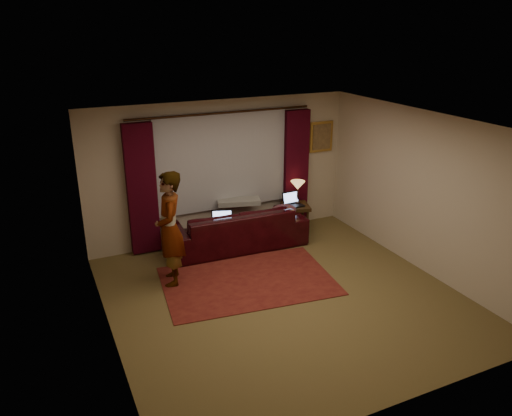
{
  "coord_description": "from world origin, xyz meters",
  "views": [
    {
      "loc": [
        -3.12,
        -5.76,
        3.88
      ],
      "look_at": [
        0.1,
        1.2,
        1.0
      ],
      "focal_mm": 35.0,
      "sensor_mm": 36.0,
      "label": 1
    }
  ],
  "objects_px": {
    "laptop_sofa": "(222,220)",
    "tiffany_lamp": "(297,192)",
    "sofa": "(236,220)",
    "laptop_table": "(294,200)",
    "end_table": "(295,219)",
    "person": "(170,229)"
  },
  "relations": [
    {
      "from": "laptop_sofa",
      "to": "tiffany_lamp",
      "type": "distance_m",
      "value": 1.76
    },
    {
      "from": "sofa",
      "to": "laptop_table",
      "type": "xyz_separation_m",
      "value": [
        1.23,
        0.07,
        0.19
      ]
    },
    {
      "from": "end_table",
      "to": "laptop_sofa",
      "type": "bearing_deg",
      "value": -169.44
    },
    {
      "from": "end_table",
      "to": "laptop_table",
      "type": "height_order",
      "value": "laptop_table"
    },
    {
      "from": "sofa",
      "to": "laptop_sofa",
      "type": "distance_m",
      "value": 0.41
    },
    {
      "from": "tiffany_lamp",
      "to": "person",
      "type": "height_order",
      "value": "person"
    },
    {
      "from": "laptop_sofa",
      "to": "tiffany_lamp",
      "type": "bearing_deg",
      "value": 31.53
    },
    {
      "from": "tiffany_lamp",
      "to": "end_table",
      "type": "bearing_deg",
      "value": -133.0
    },
    {
      "from": "laptop_sofa",
      "to": "tiffany_lamp",
      "type": "xyz_separation_m",
      "value": [
        1.71,
        0.39,
        0.15
      ]
    },
    {
      "from": "sofa",
      "to": "tiffany_lamp",
      "type": "distance_m",
      "value": 1.41
    },
    {
      "from": "laptop_table",
      "to": "person",
      "type": "bearing_deg",
      "value": -164.58
    },
    {
      "from": "sofa",
      "to": "person",
      "type": "distance_m",
      "value": 1.69
    },
    {
      "from": "laptop_sofa",
      "to": "person",
      "type": "bearing_deg",
      "value": -131.55
    },
    {
      "from": "end_table",
      "to": "person",
      "type": "relative_size",
      "value": 0.31
    },
    {
      "from": "laptop_sofa",
      "to": "end_table",
      "type": "distance_m",
      "value": 1.7
    },
    {
      "from": "laptop_sofa",
      "to": "end_table",
      "type": "bearing_deg",
      "value": 29.36
    },
    {
      "from": "laptop_sofa",
      "to": "end_table",
      "type": "height_order",
      "value": "laptop_sofa"
    },
    {
      "from": "person",
      "to": "end_table",
      "type": "bearing_deg",
      "value": 121.96
    },
    {
      "from": "sofa",
      "to": "person",
      "type": "bearing_deg",
      "value": 32.43
    },
    {
      "from": "end_table",
      "to": "laptop_table",
      "type": "xyz_separation_m",
      "value": [
        -0.06,
        -0.04,
        0.41
      ]
    },
    {
      "from": "tiffany_lamp",
      "to": "person",
      "type": "bearing_deg",
      "value": -160.22
    },
    {
      "from": "laptop_sofa",
      "to": "person",
      "type": "distance_m",
      "value": 1.28
    }
  ]
}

